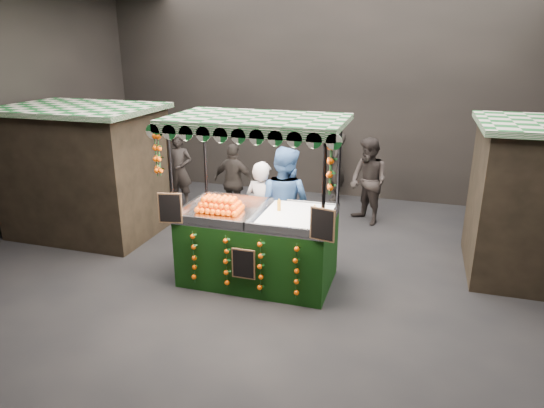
% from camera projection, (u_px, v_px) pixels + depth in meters
% --- Properties ---
extents(ground, '(12.00, 12.00, 0.00)m').
position_uv_depth(ground, '(280.00, 280.00, 8.08)').
color(ground, black).
rests_on(ground, ground).
extents(market_hall, '(12.10, 10.10, 5.05)m').
position_uv_depth(market_hall, '(281.00, 71.00, 6.99)').
color(market_hall, black).
rests_on(market_hall, ground).
extents(neighbour_stall_left, '(3.00, 2.20, 2.60)m').
position_uv_depth(neighbour_stall_left, '(86.00, 170.00, 9.78)').
color(neighbour_stall_left, black).
rests_on(neighbour_stall_left, ground).
extents(juice_stall, '(2.81, 1.65, 2.72)m').
position_uv_depth(juice_stall, '(258.00, 233.00, 7.80)').
color(juice_stall, black).
rests_on(juice_stall, ground).
extents(vendor_grey, '(0.75, 0.59, 1.83)m').
position_uv_depth(vendor_grey, '(262.00, 211.00, 8.60)').
color(vendor_grey, gray).
rests_on(vendor_grey, ground).
extents(vendor_blue, '(1.17, 1.00, 2.10)m').
position_uv_depth(vendor_blue, '(284.00, 205.00, 8.54)').
color(vendor_blue, navy).
rests_on(vendor_blue, ground).
extents(shopper_0, '(0.68, 0.49, 1.75)m').
position_uv_depth(shopper_0, '(179.00, 170.00, 11.50)').
color(shopper_0, '#2D2724').
rests_on(shopper_0, ground).
extents(shopper_1, '(1.15, 1.14, 1.87)m').
position_uv_depth(shopper_1, '(368.00, 181.00, 10.35)').
color(shopper_1, '#2C2624').
rests_on(shopper_1, ground).
extents(shopper_2, '(1.04, 0.52, 1.71)m').
position_uv_depth(shopper_2, '(234.00, 182.00, 10.60)').
color(shopper_2, '#2E2825').
rests_on(shopper_2, ground).
extents(shopper_3, '(1.32, 1.16, 1.77)m').
position_uv_depth(shopper_3, '(507.00, 199.00, 9.35)').
color(shopper_3, black).
rests_on(shopper_3, ground).
extents(shopper_4, '(0.92, 0.85, 1.58)m').
position_uv_depth(shopper_4, '(136.00, 180.00, 11.02)').
color(shopper_4, black).
rests_on(shopper_4, ground).
extents(shopper_5, '(1.52, 1.75, 1.91)m').
position_uv_depth(shopper_5, '(511.00, 203.00, 8.90)').
color(shopper_5, '#2B2523').
rests_on(shopper_5, ground).
extents(shopper_6, '(0.41, 0.62, 1.69)m').
position_uv_depth(shopper_6, '(336.00, 167.00, 11.94)').
color(shopper_6, black).
rests_on(shopper_6, ground).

